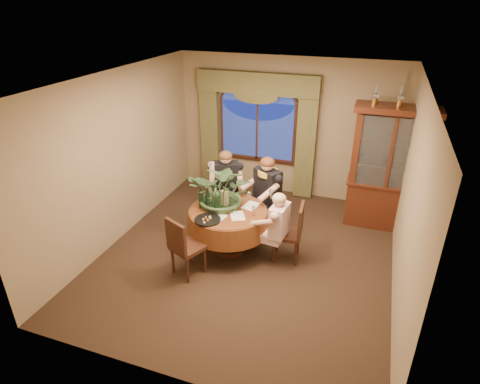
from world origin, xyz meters
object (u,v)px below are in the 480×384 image
(dining_table, at_px, (228,230))
(wine_bottle_4, at_px, (216,198))
(oil_lamp_left, at_px, (376,94))
(wine_bottle_1, at_px, (209,194))
(wine_bottle_2, at_px, (215,192))
(oil_lamp_right, at_px, (427,97))
(chair_back, at_px, (222,201))
(centerpiece_plant, at_px, (223,168))
(person_pink, at_px, (279,230))
(chair_right, at_px, (287,232))
(chair_back_right, at_px, (264,206))
(oil_lamp_center, at_px, (401,96))
(chair_front_left, at_px, (188,246))
(person_back, at_px, (226,187))
(wine_bottle_3, at_px, (208,198))
(wine_bottle_5, at_px, (201,198))
(stoneware_vase, at_px, (225,198))
(china_cabinet, at_px, (388,169))
(person_scarf, at_px, (267,196))
(wine_bottle_0, at_px, (216,201))
(olive_bowl, at_px, (230,211))

(dining_table, distance_m, wine_bottle_4, 0.58)
(wine_bottle_4, bearing_deg, oil_lamp_left, 37.54)
(wine_bottle_1, bearing_deg, wine_bottle_2, 56.29)
(oil_lamp_right, xyz_separation_m, wine_bottle_2, (-3.01, -1.47, -1.46))
(chair_back, bearing_deg, wine_bottle_2, 72.01)
(oil_lamp_right, relative_size, centerpiece_plant, 0.29)
(oil_lamp_right, distance_m, chair_back, 3.76)
(oil_lamp_left, xyz_separation_m, person_pink, (-1.08, -1.78, -1.76))
(chair_right, bearing_deg, chair_back_right, 34.13)
(oil_lamp_center, distance_m, wine_bottle_1, 3.44)
(oil_lamp_left, relative_size, chair_front_left, 0.35)
(oil_lamp_left, xyz_separation_m, person_back, (-2.31, -0.84, -1.67))
(wine_bottle_3, distance_m, wine_bottle_5, 0.11)
(chair_back_right, distance_m, wine_bottle_2, 0.99)
(chair_back, xyz_separation_m, wine_bottle_1, (0.03, -0.63, 0.44))
(person_back, xyz_separation_m, centerpiece_plant, (0.24, -0.72, 0.70))
(person_pink, relative_size, stoneware_vase, 4.54)
(china_cabinet, xyz_separation_m, person_back, (-2.69, -0.84, -0.40))
(centerpiece_plant, height_order, wine_bottle_3, centerpiece_plant)
(person_back, bearing_deg, person_scarf, 149.03)
(person_scarf, distance_m, wine_bottle_0, 1.03)
(oil_lamp_center, bearing_deg, oil_lamp_right, 0.00)
(china_cabinet, height_order, person_pink, china_cabinet)
(dining_table, bearing_deg, wine_bottle_0, -159.09)
(china_cabinet, distance_m, wine_bottle_1, 3.12)
(wine_bottle_2, bearing_deg, oil_lamp_right, 26.00)
(chair_front_left, height_order, wine_bottle_3, wine_bottle_3)
(chair_front_left, relative_size, wine_bottle_2, 2.91)
(chair_back, xyz_separation_m, wine_bottle_0, (0.23, -0.81, 0.44))
(oil_lamp_right, bearing_deg, china_cabinet, 180.00)
(stoneware_vase, height_order, centerpiece_plant, centerpiece_plant)
(chair_front_left, relative_size, wine_bottle_0, 2.91)
(wine_bottle_0, relative_size, wine_bottle_2, 1.00)
(oil_lamp_left, height_order, wine_bottle_3, oil_lamp_left)
(wine_bottle_4, bearing_deg, dining_table, -5.94)
(china_cabinet, distance_m, oil_lamp_right, 1.33)
(oil_lamp_left, relative_size, oil_lamp_right, 1.00)
(wine_bottle_4, bearing_deg, wine_bottle_5, -162.60)
(china_cabinet, relative_size, person_back, 1.56)
(centerpiece_plant, bearing_deg, wine_bottle_5, -151.75)
(centerpiece_plant, bearing_deg, person_back, 108.76)
(chair_right, bearing_deg, olive_bowl, 93.70)
(oil_lamp_right, height_order, stoneware_vase, oil_lamp_right)
(oil_lamp_right, height_order, chair_front_left, oil_lamp_right)
(china_cabinet, distance_m, centerpiece_plant, 2.91)
(chair_front_left, bearing_deg, oil_lamp_left, 71.46)
(person_pink, xyz_separation_m, wine_bottle_1, (-1.23, 0.21, 0.30))
(person_back, xyz_separation_m, wine_bottle_0, (0.19, -0.91, 0.21))
(chair_right, relative_size, chair_back, 1.00)
(chair_back_right, height_order, wine_bottle_5, wine_bottle_5)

